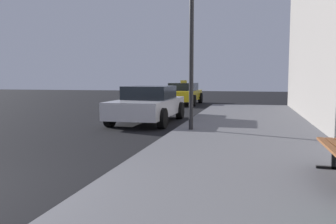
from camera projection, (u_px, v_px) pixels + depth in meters
The scene contains 3 objects.
street_lamp at pixel (192, 10), 9.32m from camera, with size 0.36×0.36×4.71m.
car_silver at pixel (148, 104), 12.32m from camera, with size 1.94×4.26×1.27m.
car_yellow at pixel (183, 93), 21.05m from camera, with size 1.93×4.16×1.43m.
Camera 1 is at (4.06, -3.15, 1.53)m, focal length 37.73 mm.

